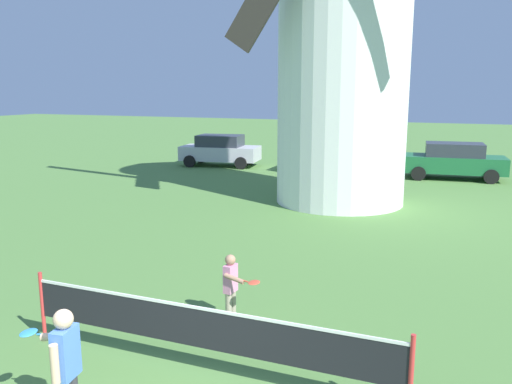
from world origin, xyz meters
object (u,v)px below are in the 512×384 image
Objects in this scene: windmill at (345,9)px; player_near at (65,363)px; parked_car_green at (454,160)px; parked_car_silver at (220,150)px; tennis_net at (200,328)px; player_far at (232,284)px; parked_car_cream at (326,155)px.

player_near is at bearing -89.98° from windmill.
windmill is 3.11× the size of parked_car_green.
player_near is 0.36× the size of parked_car_silver.
windmill is at bearing 94.10° from tennis_net.
tennis_net is at bearing -85.90° from windmill.
tennis_net is at bearing -79.88° from player_far.
parked_car_green reaches higher than player_far.
parked_car_cream is at bearing 108.48° from windmill.
windmill is at bearing -39.59° from parked_car_silver.
windmill is 11.57m from player_far.
parked_car_silver and parked_car_green have the same top height.
parked_car_silver reaches higher than player_near.
windmill is at bearing 93.10° from player_far.
parked_car_silver is at bearing 115.10° from tennis_net.
player_far is at bearing -80.85° from parked_car_cream.
parked_car_silver is 0.94× the size of parked_car_green.
parked_car_silver is (-7.60, 19.62, -0.03)m from player_near.
tennis_net is at bearing -64.90° from parked_car_silver.
parked_car_cream is (-2.08, 19.57, -0.03)m from player_near.
parked_car_cream reaches higher than player_far.
tennis_net is 1.36× the size of parked_car_silver.
windmill is 2.44× the size of tennis_net.
player_near is 0.38× the size of parked_car_cream.
parked_car_green is at bearing 3.00° from parked_car_cream.
windmill is at bearing 90.02° from player_near.
parked_car_green is (3.48, 19.86, -0.02)m from player_near.
windmill is 9.25m from parked_car_green.
player_near reaches higher than tennis_net.
windmill is 14.45m from player_near.
player_far is (0.54, -10.06, -5.70)m from windmill.
windmill is 13.05m from tennis_net.
player_far is 0.27× the size of parked_car_green.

